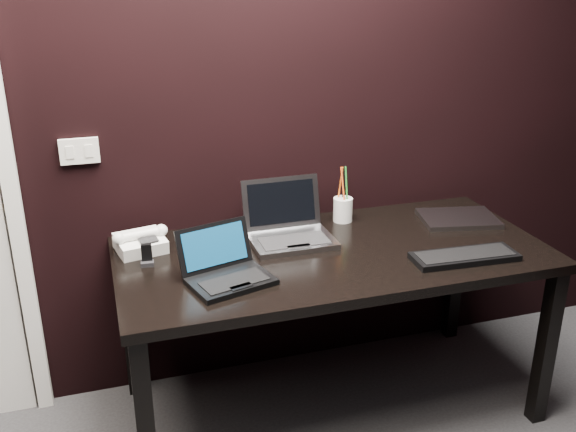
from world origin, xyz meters
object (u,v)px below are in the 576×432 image
object	(u,v)px
silver_laptop	(289,230)
ext_keyboard	(465,256)
desk_phone	(141,242)
pen_cup	(343,208)
mobile_phone	(147,257)
closed_laptop	(458,219)
netbook	(226,271)
desk	(333,268)

from	to	relation	value
silver_laptop	ext_keyboard	distance (m)	0.70
desk_phone	pen_cup	size ratio (longest dim) A/B	0.91
pen_cup	mobile_phone	bearing A→B (deg)	-167.16
closed_laptop	pen_cup	xyz separation A→B (m)	(-0.49, 0.15, 0.05)
ext_keyboard	netbook	bearing A→B (deg)	173.58
desk_phone	mobile_phone	bearing A→B (deg)	-85.11
netbook	desk_phone	world-z (taller)	netbook
silver_laptop	desk_phone	world-z (taller)	silver_laptop
netbook	desk_phone	xyz separation A→B (m)	(-0.27, 0.34, 0.00)
desk	pen_cup	world-z (taller)	pen_cup
netbook	ext_keyboard	bearing A→B (deg)	-6.42
pen_cup	desk	bearing A→B (deg)	-118.41
desk	netbook	xyz separation A→B (m)	(-0.46, -0.13, 0.11)
desk_phone	pen_cup	bearing A→B (deg)	4.36
closed_laptop	desk_phone	xyz separation A→B (m)	(-1.37, 0.09, 0.03)
silver_laptop	ext_keyboard	bearing A→B (deg)	-33.10
netbook	mobile_phone	distance (m)	0.33
silver_laptop	ext_keyboard	size ratio (longest dim) A/B	0.80
desk	mobile_phone	distance (m)	0.73
desk	closed_laptop	bearing A→B (deg)	11.27
desk	closed_laptop	world-z (taller)	closed_laptop
desk	silver_laptop	size ratio (longest dim) A/B	5.07
ext_keyboard	closed_laptop	xyz separation A→B (m)	(0.19, 0.36, -0.00)
netbook	ext_keyboard	world-z (taller)	netbook
closed_laptop	desk_phone	world-z (taller)	desk_phone
desk	netbook	distance (m)	0.49
netbook	mobile_phone	size ratio (longest dim) A/B	4.12
silver_laptop	pen_cup	bearing A→B (deg)	24.50
ext_keyboard	pen_cup	size ratio (longest dim) A/B	1.68
closed_laptop	pen_cup	bearing A→B (deg)	162.37
silver_laptop	closed_laptop	world-z (taller)	silver_laptop
pen_cup	ext_keyboard	bearing A→B (deg)	-59.98
silver_laptop	desk_phone	distance (m)	0.60
netbook	silver_laptop	xyz separation A→B (m)	(0.32, 0.28, 0.01)
silver_laptop	pen_cup	xyz separation A→B (m)	(0.29, 0.13, 0.01)
netbook	ext_keyboard	distance (m)	0.92
netbook	desk_phone	size ratio (longest dim) A/B	1.51
closed_laptop	ext_keyboard	bearing A→B (deg)	-117.94
desk	desk_phone	xyz separation A→B (m)	(-0.73, 0.22, 0.12)
netbook	desk	bearing A→B (deg)	15.70
mobile_phone	desk_phone	bearing A→B (deg)	94.89
netbook	desk_phone	bearing A→B (deg)	128.01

